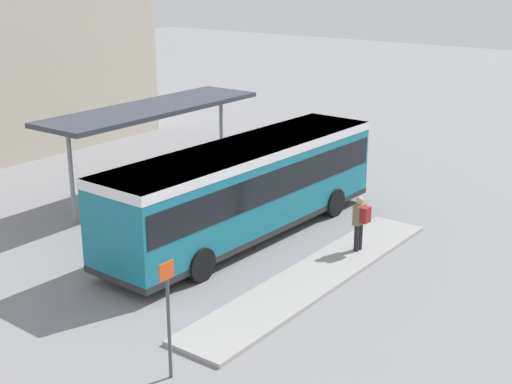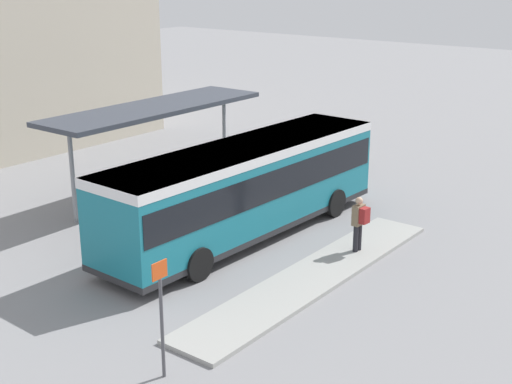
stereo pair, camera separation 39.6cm
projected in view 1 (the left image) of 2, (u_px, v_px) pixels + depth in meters
ground_plane at (246, 236)px, 24.25m from camera, size 120.00×120.00×0.00m
curb_island at (316, 276)px, 21.00m from camera, size 11.11×1.80×0.12m
city_bus at (246, 184)px, 23.69m from camera, size 11.70×3.01×3.16m
pedestrian_waiting at (360, 220)px, 22.41m from camera, size 0.45×0.47×1.79m
bicycle_white at (349, 159)px, 32.29m from camera, size 0.48×1.75×0.75m
bicycle_orange at (335, 157)px, 32.70m from camera, size 0.48×1.62×0.70m
bicycle_yellow at (320, 155)px, 32.97m from camera, size 0.48×1.74×0.75m
station_shelter at (153, 110)px, 27.55m from camera, size 9.72×2.73×3.59m
potted_planter_near_shelter at (230, 181)px, 27.82m from camera, size 0.88×0.88×1.38m
platform_sign at (168, 315)px, 15.49m from camera, size 0.44×0.08×2.80m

